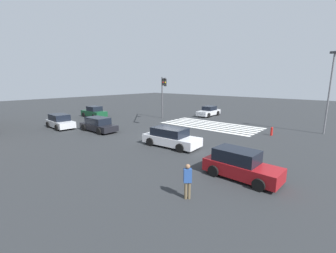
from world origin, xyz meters
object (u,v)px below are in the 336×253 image
(car_3, at_px, (98,125))
(pedestrian, at_px, (188,180))
(car_6, at_px, (94,112))
(traffic_signal_mast, at_px, (163,89))
(car_0, at_px, (171,137))
(car_1, at_px, (240,165))
(street_light_pole_a, at_px, (330,86))
(car_4, at_px, (209,111))
(car_5, at_px, (60,121))
(fire_hydrant, at_px, (272,131))

(car_3, bearing_deg, pedestrian, -19.34)
(car_6, bearing_deg, car_3, 150.49)
(traffic_signal_mast, distance_m, car_0, 12.67)
(car_1, relative_size, car_3, 0.89)
(car_3, relative_size, street_light_pole_a, 0.58)
(car_1, height_order, car_3, car_1)
(car_4, distance_m, car_6, 17.65)
(pedestrian, bearing_deg, street_light_pole_a, -53.81)
(street_light_pole_a, bearing_deg, car_1, 82.46)
(car_4, height_order, car_5, car_5)
(car_3, xyz_separation_m, pedestrian, (-15.79, 5.31, 0.22))
(traffic_signal_mast, xyz_separation_m, car_1, (-15.62, 10.88, -3.59))
(traffic_signal_mast, xyz_separation_m, car_0, (-8.60, 8.57, -3.61))
(car_6, relative_size, pedestrian, 2.60)
(car_0, relative_size, car_4, 1.06)
(car_1, distance_m, car_6, 26.72)
(car_6, xyz_separation_m, pedestrian, (-25.02, 10.41, 0.21))
(street_light_pole_a, bearing_deg, car_6, 18.57)
(car_1, distance_m, street_light_pole_a, 16.68)
(traffic_signal_mast, distance_m, car_4, 9.15)
(car_1, bearing_deg, pedestrian, -100.74)
(car_5, bearing_deg, car_6, 124.24)
(car_5, bearing_deg, street_light_pole_a, 37.48)
(traffic_signal_mast, bearing_deg, pedestrian, 0.12)
(traffic_signal_mast, height_order, fire_hydrant, traffic_signal_mast)
(car_4, bearing_deg, car_0, 19.63)
(car_5, height_order, street_light_pole_a, street_light_pole_a)
(car_0, distance_m, fire_hydrant, 10.85)
(car_5, height_order, pedestrian, pedestrian)
(car_4, bearing_deg, car_5, -24.21)
(car_1, distance_m, car_5, 21.58)
(car_3, height_order, street_light_pole_a, street_light_pole_a)
(car_5, bearing_deg, car_0, 13.34)
(car_0, distance_m, street_light_pole_a, 16.99)
(car_6, bearing_deg, pedestrian, 156.80)
(car_0, bearing_deg, car_4, 106.28)
(car_5, relative_size, pedestrian, 2.58)
(car_4, bearing_deg, traffic_signal_mast, -17.30)
(pedestrian, height_order, fire_hydrant, pedestrian)
(car_0, relative_size, pedestrian, 2.95)
(traffic_signal_mast, xyz_separation_m, car_4, (-2.36, -8.05, -3.66))
(traffic_signal_mast, height_order, car_3, traffic_signal_mast)
(traffic_signal_mast, bearing_deg, car_6, -112.42)
(car_0, xyz_separation_m, car_4, (6.23, -16.62, -0.05))
(car_4, xyz_separation_m, fire_hydrant, (-11.48, 7.14, -0.27))
(traffic_signal_mast, bearing_deg, car_1, 10.14)
(pedestrian, relative_size, fire_hydrant, 1.97)
(pedestrian, bearing_deg, car_6, 22.19)
(car_5, xyz_separation_m, fire_hydrant, (-19.81, -12.22, -0.34))
(car_5, xyz_separation_m, car_6, (4.31, -7.03, -0.03))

